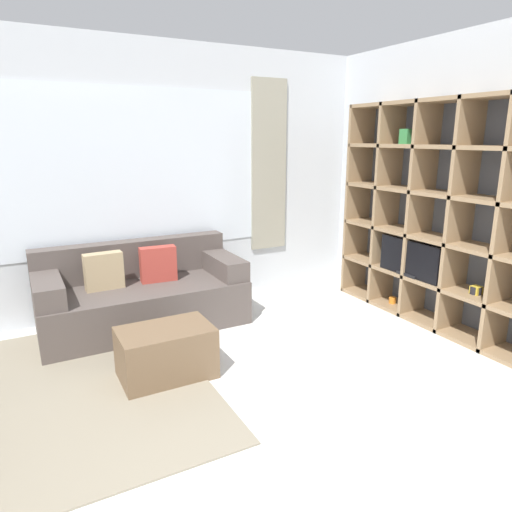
{
  "coord_description": "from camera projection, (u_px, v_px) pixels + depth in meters",
  "views": [
    {
      "loc": [
        -0.94,
        -1.3,
        1.77
      ],
      "look_at": [
        0.73,
        1.82,
        0.85
      ],
      "focal_mm": 32.0,
      "sensor_mm": 36.0,
      "label": 1
    }
  ],
  "objects": [
    {
      "name": "ottoman",
      "position": [
        166.0,
        353.0,
        3.44
      ],
      "size": [
        0.69,
        0.44,
        0.39
      ],
      "color": "brown",
      "rests_on": "ground_plane"
    },
    {
      "name": "area_rug",
      "position": [
        44.0,
        397.0,
        3.2
      ],
      "size": [
        2.2,
        2.33,
        0.01
      ],
      "primitive_type": "cube",
      "color": "gray",
      "rests_on": "ground_plane"
    },
    {
      "name": "shelving_unit",
      "position": [
        441.0,
        217.0,
        4.29
      ],
      "size": [
        0.37,
        2.33,
        2.11
      ],
      "color": "#515660",
      "rests_on": "ground_plane"
    },
    {
      "name": "wall_right",
      "position": [
        455.0,
        183.0,
        4.32
      ],
      "size": [
        0.07,
        4.51,
        2.7
      ],
      "primitive_type": "cube",
      "color": "silver",
      "rests_on": "ground_plane"
    },
    {
      "name": "wall_back",
      "position": [
        118.0,
        181.0,
        4.49
      ],
      "size": [
        6.7,
        0.11,
        2.7
      ],
      "color": "silver",
      "rests_on": "ground_plane"
    },
    {
      "name": "couch_main",
      "position": [
        142.0,
        295.0,
        4.38
      ],
      "size": [
        1.89,
        0.85,
        0.78
      ],
      "color": "#564C47",
      "rests_on": "ground_plane"
    }
  ]
}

